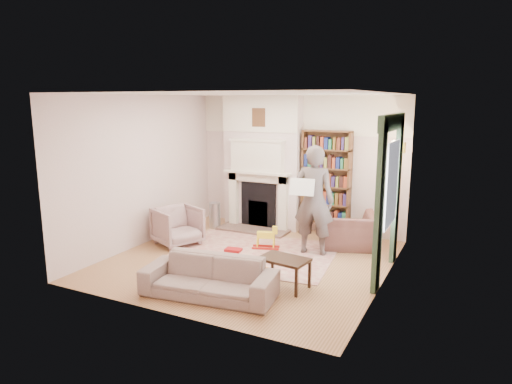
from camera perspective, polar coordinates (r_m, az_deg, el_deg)
The scene contains 25 objects.
floor at distance 7.92m, azimuth -0.81°, elevation -8.50°, with size 4.50×4.50×0.00m, color brown.
ceiling at distance 7.45m, azimuth -0.88°, elevation 12.19°, with size 4.50×4.50×0.00m, color white.
wall_back at distance 9.59m, azimuth 5.34°, elevation 3.58°, with size 4.50×4.50×0.00m, color silver.
wall_front at distance 5.70m, azimuth -11.28°, elevation -1.99°, with size 4.50×4.50×0.00m, color silver.
wall_left at distance 8.81m, azimuth -13.97°, elevation 2.60°, with size 4.50×4.50×0.00m, color silver.
wall_right at distance 6.85m, azimuth 16.14°, elevation 0.02°, with size 4.50×4.50×0.00m, color silver.
fireplace at distance 9.71m, azimuth 0.77°, elevation 3.65°, with size 1.70×0.58×2.80m.
bookcase at distance 9.29m, azimuth 8.76°, elevation 1.84°, with size 1.00×0.24×1.85m, color brown.
window at distance 7.23m, azimuth 16.63°, elevation 0.98°, with size 0.02×0.90×1.30m, color silver.
curtain_left at distance 6.61m, azimuth 15.14°, elevation -2.11°, with size 0.07×0.32×2.40m, color #2B432D.
curtain_right at distance 7.96m, azimuth 17.16°, elevation 0.04°, with size 0.07×0.32×2.40m, color #2B432D.
pelmet at distance 7.13m, azimuth 16.70°, elevation 8.37°, with size 0.09×1.70×0.24m, color #2B432D.
wall_sconce at distance 8.28m, azimuth 16.75°, elevation 5.39°, with size 0.20×0.24×0.24m, color gold, non-canonical shape.
rug at distance 8.27m, azimuth -0.26°, elevation -7.60°, with size 2.80×2.16×0.01m, color beige.
armchair_reading at distance 8.64m, azimuth 11.27°, elevation -4.72°, with size 1.02×0.89×0.66m, color #452524.
armchair_left at distance 8.78m, azimuth -9.77°, elevation -4.20°, with size 0.77×0.79×0.72m, color #BBA79A.
sofa at distance 6.50m, azimuth -5.89°, elevation -10.57°, with size 1.87×0.73×0.55m, color #A09684.
man_reading at distance 8.05m, azimuth 7.23°, elevation -1.04°, with size 0.71×0.47×1.95m, color #504440.
newspaper at distance 7.87m, azimuth 5.76°, elevation 0.62°, with size 0.43×0.02×0.30m, color white.
coffee_table at distance 6.77m, azimuth 3.51°, elevation -10.03°, with size 0.70×0.45×0.45m, color black, non-canonical shape.
paraffin_heater at distance 9.84m, azimuth -5.17°, elevation -2.89°, with size 0.24×0.24×0.55m, color #9A9BA1.
rocking_horse at distance 8.42m, azimuth 1.23°, elevation -5.71°, with size 0.50×0.20×0.44m, color yellow, non-canonical shape.
board_game at distance 7.99m, azimuth -7.69°, elevation -8.24°, with size 0.38×0.38×0.03m, color gold.
game_box_lid at distance 8.33m, azimuth -2.86°, elevation -7.24°, with size 0.29×0.19×0.05m, color #A51215.
comic_annuals at distance 7.60m, azimuth -1.24°, elevation -9.23°, with size 0.82×0.86×0.02m.
Camera 1 is at (3.42, -6.62, 2.70)m, focal length 32.00 mm.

